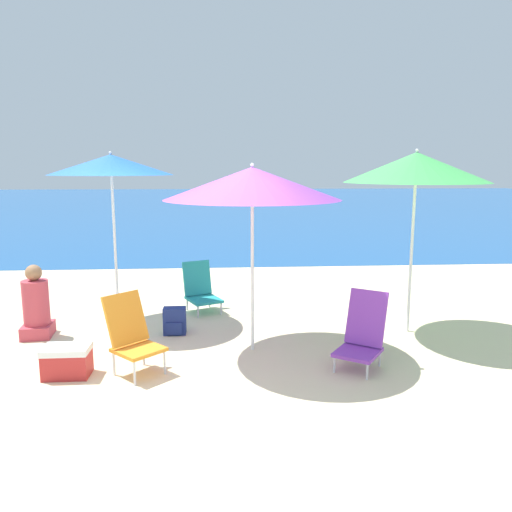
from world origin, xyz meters
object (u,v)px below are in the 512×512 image
object	(u,v)px
beach_chair_orange	(132,333)
beach_chair_teal	(200,289)
backpack_navy	(175,321)
beach_umbrella_blue	(111,165)
cooler_box	(67,361)
beach_umbrella_purple	(252,183)
beach_chair_purple	(362,333)
person_seated_near	(36,307)
beach_umbrella_green	(416,168)

from	to	relation	value
beach_chair_orange	beach_chair_teal	xyz separation A→B (m)	(0.61, 2.24, -0.09)
beach_chair_orange	backpack_navy	world-z (taller)	beach_chair_orange
beach_umbrella_blue	beach_chair_orange	world-z (taller)	beach_umbrella_blue
beach_chair_orange	cooler_box	bearing A→B (deg)	141.87
beach_chair_teal	backpack_navy	bearing A→B (deg)	-129.41
beach_chair_teal	cooler_box	distance (m)	2.63
backpack_navy	beach_umbrella_purple	bearing A→B (deg)	-33.18
beach_chair_purple	backpack_navy	world-z (taller)	beach_chair_purple
backpack_navy	cooler_box	world-z (taller)	backpack_navy
beach_umbrella_purple	backpack_navy	bearing A→B (deg)	146.82
beach_chair_orange	cooler_box	distance (m)	0.70
beach_chair_teal	backpack_navy	world-z (taller)	beach_chair_teal
beach_umbrella_blue	person_seated_near	distance (m)	2.06
beach_umbrella_purple	beach_chair_orange	xyz separation A→B (m)	(-1.28, -0.55, -1.50)
beach_umbrella_blue	beach_chair_teal	xyz separation A→B (m)	(1.13, 0.38, -1.80)
beach_umbrella_green	beach_chair_orange	xyz separation A→B (m)	(-3.32, -1.08, -1.68)
beach_umbrella_blue	beach_chair_purple	distance (m)	3.89
beach_umbrella_purple	beach_chair_orange	bearing A→B (deg)	-156.61
beach_chair_orange	person_seated_near	xyz separation A→B (m)	(-1.38, 1.20, -0.04)
beach_chair_orange	backpack_navy	distance (m)	1.24
beach_umbrella_green	person_seated_near	size ratio (longest dim) A/B	2.53
beach_umbrella_green	backpack_navy	world-z (taller)	beach_umbrella_green
beach_umbrella_purple	beach_chair_purple	distance (m)	2.01
backpack_navy	beach_chair_orange	bearing A→B (deg)	-105.43
person_seated_near	beach_umbrella_green	bearing A→B (deg)	-7.57
beach_umbrella_blue	cooler_box	world-z (taller)	beach_umbrella_blue
person_seated_near	beach_chair_orange	bearing A→B (deg)	-47.12
beach_umbrella_purple	beach_umbrella_green	size ratio (longest dim) A/B	0.92
beach_umbrella_blue	beach_chair_teal	world-z (taller)	beach_umbrella_blue
cooler_box	backpack_navy	bearing A→B (deg)	51.98
beach_chair_teal	cooler_box	size ratio (longest dim) A/B	1.57
beach_umbrella_blue	beach_umbrella_green	distance (m)	3.92
beach_chair_orange	cooler_box	world-z (taller)	beach_chair_orange
beach_umbrella_blue	backpack_navy	xyz separation A→B (m)	(0.84, -0.68, -1.96)
cooler_box	beach_chair_teal	bearing A→B (deg)	61.36
beach_umbrella_purple	beach_umbrella_green	world-z (taller)	beach_umbrella_green
beach_chair_purple	person_seated_near	bearing A→B (deg)	-162.36
beach_umbrella_blue	beach_umbrella_green	bearing A→B (deg)	-11.40
beach_umbrella_blue	beach_umbrella_green	world-z (taller)	beach_umbrella_green
beach_chair_teal	beach_chair_orange	bearing A→B (deg)	-129.57
beach_umbrella_green	beach_umbrella_blue	bearing A→B (deg)	168.60
beach_chair_teal	beach_umbrella_green	bearing A→B (deg)	-47.31
person_seated_near	backpack_navy	world-z (taller)	person_seated_near
beach_chair_purple	beach_chair_orange	bearing A→B (deg)	-144.74
beach_umbrella_green	person_seated_near	xyz separation A→B (m)	(-4.71, 0.12, -1.71)
beach_umbrella_green	beach_chair_purple	size ratio (longest dim) A/B	2.92
beach_umbrella_blue	cooler_box	distance (m)	2.75
beach_umbrella_purple	person_seated_near	world-z (taller)	beach_umbrella_purple
beach_umbrella_green	cooler_box	world-z (taller)	beach_umbrella_green
beach_umbrella_blue	beach_chair_purple	xyz separation A→B (m)	(2.93, -1.85, -1.77)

